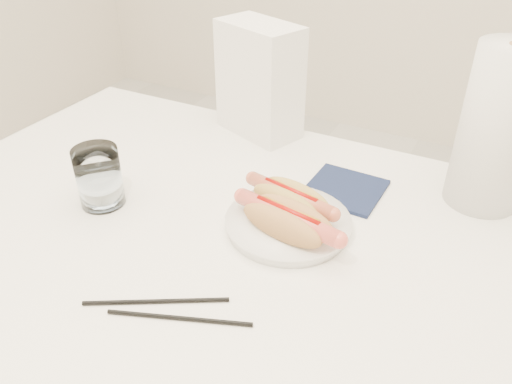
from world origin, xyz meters
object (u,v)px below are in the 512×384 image
at_px(plate, 288,225).
at_px(hotdog_left, 291,199).
at_px(hotdog_right, 287,221).
at_px(paper_towel_roll, 498,129).
at_px(table, 226,254).
at_px(water_glass, 99,177).
at_px(napkin_box, 259,80).

xyz_separation_m(plate, hotdog_left, (-0.01, 0.03, 0.03)).
relative_size(hotdog_right, paper_towel_roll, 0.66).
xyz_separation_m(table, paper_towel_roll, (0.37, 0.29, 0.20)).
bearing_deg(water_glass, paper_towel_roll, 28.48).
height_order(table, hotdog_left, hotdog_left).
bearing_deg(hotdog_right, napkin_box, 134.69).
bearing_deg(hotdog_left, plate, -58.80).
bearing_deg(water_glass, plate, 14.44).
height_order(hotdog_right, water_glass, water_glass).
bearing_deg(paper_towel_roll, table, -142.23).
bearing_deg(napkin_box, water_glass, -85.73).
relative_size(table, paper_towel_roll, 4.21).
bearing_deg(table, napkin_box, 108.23).
xyz_separation_m(plate, napkin_box, (-0.21, 0.31, 0.11)).
bearing_deg(napkin_box, hotdog_left, -32.91).
bearing_deg(paper_towel_roll, hotdog_right, -133.64).
bearing_deg(napkin_box, hotdog_right, -35.53).
height_order(plate, napkin_box, napkin_box).
bearing_deg(paper_towel_roll, water_glass, -151.52).
distance_m(hotdog_right, paper_towel_roll, 0.39).
distance_m(hotdog_right, water_glass, 0.34).
bearing_deg(water_glass, hotdog_left, 19.92).
bearing_deg(napkin_box, plate, -34.44).
distance_m(hotdog_left, hotdog_right, 0.07).
distance_m(table, napkin_box, 0.41).
height_order(hotdog_left, water_glass, water_glass).
bearing_deg(table, hotdog_left, 41.11).
xyz_separation_m(hotdog_right, napkin_box, (-0.22, 0.34, 0.08)).
height_order(plate, hotdog_right, hotdog_right).
bearing_deg(water_glass, hotdog_right, 8.86).
bearing_deg(hotdog_right, water_glass, -160.13).
xyz_separation_m(hotdog_right, paper_towel_roll, (0.26, 0.27, 0.10)).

